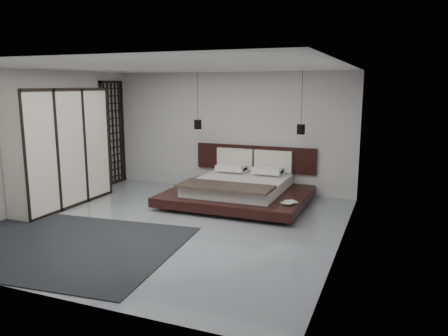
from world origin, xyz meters
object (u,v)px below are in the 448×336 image
at_px(pendant_right, 301,129).
at_px(lattice_screen, 113,133).
at_px(pendant_left, 198,124).
at_px(wardrobe, 61,148).
at_px(bed, 239,189).
at_px(rug, 55,244).

bearing_deg(pendant_right, lattice_screen, 179.09).
xyz_separation_m(lattice_screen, pendant_left, (2.40, -0.08, 0.31)).
distance_m(pendant_right, wardrobe, 5.01).
bearing_deg(wardrobe, bed, 25.59).
distance_m(lattice_screen, bed, 3.78).
bearing_deg(wardrobe, pendant_right, 24.54).
height_order(bed, rug, bed).
height_order(bed, pendant_left, pendant_left).
height_order(lattice_screen, rug, lattice_screen).
xyz_separation_m(pendant_right, wardrobe, (-4.54, -2.07, -0.37)).
bearing_deg(rug, pendant_right, 52.67).
bearing_deg(bed, wardrobe, -154.41).
xyz_separation_m(bed, wardrobe, (-3.35, -1.60, 0.92)).
height_order(pendant_left, rug, pendant_left).
xyz_separation_m(pendant_left, wardrobe, (-2.15, -2.07, -0.39)).
distance_m(lattice_screen, pendant_right, 4.80).
bearing_deg(lattice_screen, bed, -8.65).
distance_m(bed, rug, 3.99).
distance_m(lattice_screen, rug, 4.61).
bearing_deg(wardrobe, lattice_screen, 96.68).
bearing_deg(bed, pendant_right, 21.50).
bearing_deg(pendant_left, rug, -99.29).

